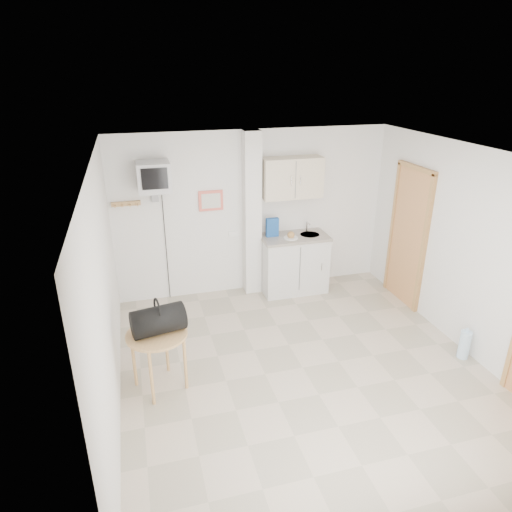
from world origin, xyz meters
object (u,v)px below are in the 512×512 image
object	(u,v)px
duffel_bag	(158,320)
water_bottle	(464,344)
crt_television	(154,178)
round_table	(157,340)

from	to	relation	value
duffel_bag	water_bottle	world-z (taller)	duffel_bag
crt_television	duffel_bag	xyz separation A→B (m)	(-0.17, -1.92, -1.08)
water_bottle	crt_television	bearing A→B (deg)	145.66
round_table	duffel_bag	xyz separation A→B (m)	(0.03, 0.00, 0.24)
round_table	water_bottle	bearing A→B (deg)	-6.66
crt_television	water_bottle	bearing A→B (deg)	-34.34
duffel_bag	water_bottle	size ratio (longest dim) A/B	1.48
crt_television	round_table	world-z (taller)	crt_television
round_table	water_bottle	size ratio (longest dim) A/B	1.71
round_table	duffel_bag	distance (m)	0.25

